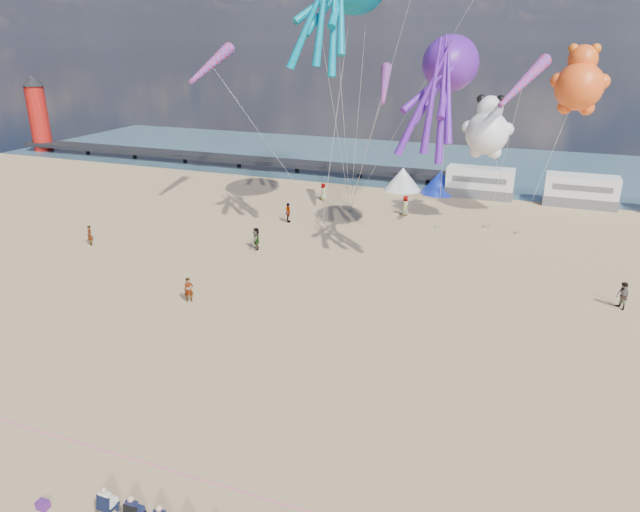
{
  "coord_description": "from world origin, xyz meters",
  "views": [
    {
      "loc": [
        11.14,
        -19.01,
        15.28
      ],
      "look_at": [
        1.56,
        6.0,
        5.01
      ],
      "focal_mm": 32.0,
      "sensor_mm": 36.0,
      "label": 1
    }
  ],
  "objects_px": {
    "lighthouse": "(39,119)",
    "beachgoer_0": "(323,192)",
    "sandbag_b": "(438,227)",
    "tent_blue": "(440,182)",
    "beachgoer_6": "(405,206)",
    "sandbag_a": "(323,222)",
    "motorhome_0": "(480,182)",
    "sandbag_e": "(350,210)",
    "beachgoer_5": "(90,235)",
    "beachgoer_4": "(256,239)",
    "sandbag_d": "(487,226)",
    "kite_teddy_orange": "(579,86)",
    "cooler_purple": "(43,505)",
    "kite_panda": "(487,133)",
    "tent_white": "(403,179)",
    "standing_person": "(189,290)",
    "windsock_mid": "(524,82)",
    "sandbag_c": "(519,233)",
    "beachgoer_1": "(623,296)",
    "kite_octopus_purple": "(451,63)",
    "beachgoer_3": "(288,213)",
    "windsock_left": "(211,64)",
    "motorhome_1": "(581,191)",
    "windsock_right": "(385,85)"
  },
  "relations": [
    {
      "from": "lighthouse",
      "to": "cooler_purple",
      "type": "relative_size",
      "value": 22.5
    },
    {
      "from": "windsock_left",
      "to": "kite_panda",
      "type": "bearing_deg",
      "value": 6.0
    },
    {
      "from": "beachgoer_1",
      "to": "sandbag_e",
      "type": "relative_size",
      "value": 3.42
    },
    {
      "from": "lighthouse",
      "to": "kite_panda",
      "type": "bearing_deg",
      "value": -13.16
    },
    {
      "from": "beachgoer_4",
      "to": "sandbag_d",
      "type": "relative_size",
      "value": 3.48
    },
    {
      "from": "tent_white",
      "to": "beachgoer_6",
      "type": "xyz_separation_m",
      "value": [
        2.42,
        -9.14,
        -0.28
      ]
    },
    {
      "from": "beachgoer_3",
      "to": "kite_panda",
      "type": "height_order",
      "value": "kite_panda"
    },
    {
      "from": "beachgoer_0",
      "to": "kite_octopus_purple",
      "type": "height_order",
      "value": "kite_octopus_purple"
    },
    {
      "from": "tent_white",
      "to": "kite_panda",
      "type": "relative_size",
      "value": 0.68
    },
    {
      "from": "sandbag_c",
      "to": "kite_octopus_purple",
      "type": "height_order",
      "value": "kite_octopus_purple"
    },
    {
      "from": "beachgoer_5",
      "to": "beachgoer_4",
      "type": "bearing_deg",
      "value": 43.81
    },
    {
      "from": "sandbag_e",
      "to": "beachgoer_0",
      "type": "bearing_deg",
      "value": 142.99
    },
    {
      "from": "sandbag_a",
      "to": "sandbag_b",
      "type": "xyz_separation_m",
      "value": [
        9.7,
        2.27,
        0.0
      ]
    },
    {
      "from": "tent_blue",
      "to": "beachgoer_6",
      "type": "height_order",
      "value": "tent_blue"
    },
    {
      "from": "tent_blue",
      "to": "beachgoer_4",
      "type": "height_order",
      "value": "tent_blue"
    },
    {
      "from": "beachgoer_3",
      "to": "sandbag_c",
      "type": "xyz_separation_m",
      "value": [
        19.28,
        3.83,
        -0.76
      ]
    },
    {
      "from": "tent_blue",
      "to": "sandbag_d",
      "type": "bearing_deg",
      "value": -60.26
    },
    {
      "from": "standing_person",
      "to": "kite_teddy_orange",
      "type": "bearing_deg",
      "value": 14.71
    },
    {
      "from": "sandbag_d",
      "to": "sandbag_e",
      "type": "bearing_deg",
      "value": 177.46
    },
    {
      "from": "tent_blue",
      "to": "cooler_purple",
      "type": "relative_size",
      "value": 10.0
    },
    {
      "from": "beachgoer_0",
      "to": "kite_teddy_orange",
      "type": "height_order",
      "value": "kite_teddy_orange"
    },
    {
      "from": "motorhome_0",
      "to": "sandbag_e",
      "type": "distance_m",
      "value": 14.5
    },
    {
      "from": "lighthouse",
      "to": "sandbag_d",
      "type": "xyz_separation_m",
      "value": [
        63.86,
        -14.26,
        -4.39
      ]
    },
    {
      "from": "motorhome_1",
      "to": "sandbag_c",
      "type": "height_order",
      "value": "motorhome_1"
    },
    {
      "from": "sandbag_b",
      "to": "sandbag_d",
      "type": "bearing_deg",
      "value": 23.48
    },
    {
      "from": "lighthouse",
      "to": "tent_white",
      "type": "bearing_deg",
      "value": -4.24
    },
    {
      "from": "beachgoer_1",
      "to": "sandbag_a",
      "type": "distance_m",
      "value": 24.64
    },
    {
      "from": "beachgoer_4",
      "to": "beachgoer_5",
      "type": "height_order",
      "value": "beachgoer_4"
    },
    {
      "from": "cooler_purple",
      "to": "sandbag_b",
      "type": "relative_size",
      "value": 0.8
    },
    {
      "from": "sandbag_c",
      "to": "sandbag_d",
      "type": "distance_m",
      "value": 2.8
    },
    {
      "from": "sandbag_d",
      "to": "kite_teddy_orange",
      "type": "xyz_separation_m",
      "value": [
        5.62,
        1.34,
        11.65
      ]
    },
    {
      "from": "cooler_purple",
      "to": "beachgoer_0",
      "type": "height_order",
      "value": "beachgoer_0"
    },
    {
      "from": "beachgoer_6",
      "to": "kite_teddy_orange",
      "type": "bearing_deg",
      "value": 175.77
    },
    {
      "from": "motorhome_0",
      "to": "beachgoer_3",
      "type": "relative_size",
      "value": 3.78
    },
    {
      "from": "lighthouse",
      "to": "beachgoer_0",
      "type": "xyz_separation_m",
      "value": [
        47.51,
        -10.84,
        -3.65
      ]
    },
    {
      "from": "beachgoer_1",
      "to": "beachgoer_4",
      "type": "height_order",
      "value": "beachgoer_4"
    },
    {
      "from": "motorhome_0",
      "to": "tent_white",
      "type": "bearing_deg",
      "value": 180.0
    },
    {
      "from": "sandbag_e",
      "to": "windsock_left",
      "type": "height_order",
      "value": "windsock_left"
    },
    {
      "from": "tent_blue",
      "to": "sandbag_e",
      "type": "bearing_deg",
      "value": -124.58
    },
    {
      "from": "tent_blue",
      "to": "beachgoer_1",
      "type": "bearing_deg",
      "value": -57.61
    },
    {
      "from": "beachgoer_6",
      "to": "sandbag_d",
      "type": "relative_size",
      "value": 3.66
    },
    {
      "from": "lighthouse",
      "to": "sandbag_b",
      "type": "xyz_separation_m",
      "value": [
        59.93,
        -15.97,
        -4.39
      ]
    },
    {
      "from": "lighthouse",
      "to": "motorhome_1",
      "type": "height_order",
      "value": "lighthouse"
    },
    {
      "from": "motorhome_0",
      "to": "windsock_mid",
      "type": "relative_size",
      "value": 0.96
    },
    {
      "from": "kite_octopus_purple",
      "to": "windsock_mid",
      "type": "distance_m",
      "value": 6.79
    },
    {
      "from": "beachgoer_1",
      "to": "sandbag_e",
      "type": "bearing_deg",
      "value": -153.58
    },
    {
      "from": "sandbag_a",
      "to": "beachgoer_0",
      "type": "bearing_deg",
      "value": 110.21
    },
    {
      "from": "sandbag_e",
      "to": "cooler_purple",
      "type": "bearing_deg",
      "value": -87.96
    },
    {
      "from": "beachgoer_3",
      "to": "beachgoer_4",
      "type": "relative_size",
      "value": 1.0
    },
    {
      "from": "motorhome_0",
      "to": "windsock_right",
      "type": "xyz_separation_m",
      "value": [
        -7.2,
        -12.09,
        10.24
      ]
    }
  ]
}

